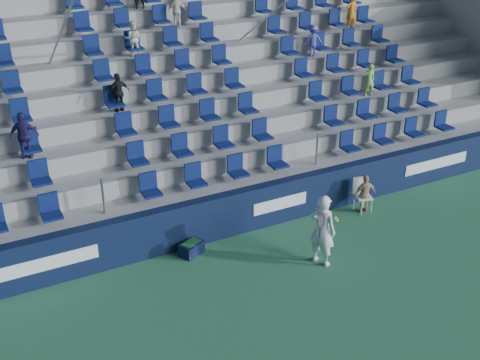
{
  "coord_description": "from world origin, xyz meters",
  "views": [
    {
      "loc": [
        -5.88,
        -8.91,
        8.23
      ],
      "look_at": [
        0.2,
        2.8,
        1.7
      ],
      "focal_mm": 45.0,
      "sensor_mm": 36.0,
      "label": 1
    }
  ],
  "objects": [
    {
      "name": "grandstand",
      "position": [
        -0.01,
        8.24,
        2.13
      ],
      "size": [
        24.0,
        8.17,
        6.63
      ],
      "color": "gray",
      "rests_on": "ground"
    },
    {
      "name": "ball_bin",
      "position": [
        -1.17,
        2.75,
        0.18
      ],
      "size": [
        0.68,
        0.58,
        0.33
      ],
      "color": "#0E1435",
      "rests_on": "ground"
    },
    {
      "name": "line_judge_chair",
      "position": [
        3.92,
        2.65,
        0.55
      ],
      "size": [
        0.52,
        0.53,
        0.97
      ],
      "color": "white",
      "rests_on": "ground"
    },
    {
      "name": "ground",
      "position": [
        0.0,
        0.0,
        0.0
      ],
      "size": [
        70.0,
        70.0,
        0.0
      ],
      "primitive_type": "plane",
      "color": "#317249",
      "rests_on": "ground"
    },
    {
      "name": "tennis_player",
      "position": [
        1.43,
        0.96,
        0.91
      ],
      "size": [
        0.74,
        0.79,
        1.82
      ],
      "color": "silver",
      "rests_on": "ground"
    },
    {
      "name": "line_judge",
      "position": [
        3.92,
        2.5,
        0.56
      ],
      "size": [
        0.69,
        0.38,
        1.12
      ],
      "primitive_type": "imported",
      "rotation": [
        0.0,
        0.0,
        2.96
      ],
      "color": "tan",
      "rests_on": "ground"
    },
    {
      "name": "sponsor_wall",
      "position": [
        0.0,
        3.15,
        0.6
      ],
      "size": [
        24.0,
        0.32,
        1.2
      ],
      "color": "#0E1836",
      "rests_on": "ground"
    }
  ]
}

